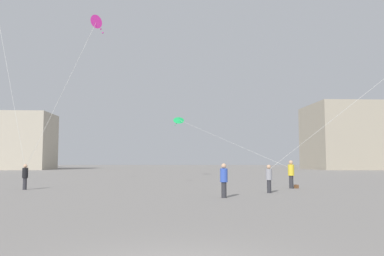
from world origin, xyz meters
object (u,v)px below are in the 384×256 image
(person_in_blue, at_px, (224,179))
(building_centre_hall, at_px, (13,141))
(handbag_beside_flyer, at_px, (296,186))
(person_in_black, at_px, (25,176))
(building_right_hall, at_px, (364,137))
(person_in_yellow, at_px, (291,173))
(kite_emerald_diamond, at_px, (179,120))
(person_in_grey, at_px, (269,177))
(kite_magenta_diamond, at_px, (96,24))

(person_in_blue, distance_m, building_centre_hall, 69.77)
(person_in_blue, height_order, handbag_beside_flyer, person_in_blue)
(person_in_blue, distance_m, person_in_black, 13.13)
(person_in_blue, relative_size, handbag_beside_flyer, 5.26)
(person_in_blue, relative_size, building_right_hall, 0.07)
(person_in_blue, xyz_separation_m, person_in_black, (-12.12, 5.04, -0.05))
(person_in_yellow, bearing_deg, kite_emerald_diamond, 27.80)
(person_in_black, bearing_deg, person_in_grey, 116.02)
(person_in_grey, xyz_separation_m, building_centre_hall, (-41.35, 55.06, 4.81))
(kite_magenta_diamond, bearing_deg, person_in_grey, -6.06)
(person_in_black, distance_m, kite_magenta_diamond, 10.45)
(building_centre_hall, bearing_deg, person_in_blue, -56.31)
(building_centre_hall, distance_m, building_right_hall, 72.09)
(person_in_blue, xyz_separation_m, kite_magenta_diamond, (-7.58, 3.95, 9.30))
(person_in_yellow, relative_size, person_in_grey, 1.15)
(building_right_hall, bearing_deg, building_centre_hall, -177.20)
(person_in_black, bearing_deg, kite_emerald_diamond, -169.53)
(person_in_blue, distance_m, kite_emerald_diamond, 25.55)
(person_in_grey, height_order, building_centre_hall, building_centre_hall)
(person_in_blue, bearing_deg, building_centre_hall, -88.58)
(kite_emerald_diamond, bearing_deg, kite_magenta_diamond, -101.39)
(building_centre_hall, bearing_deg, kite_magenta_diamond, -60.10)
(kite_magenta_diamond, bearing_deg, building_centre_hall, 119.90)
(person_in_grey, relative_size, building_right_hall, 0.07)
(person_in_yellow, xyz_separation_m, kite_magenta_diamond, (-12.42, -2.46, 9.22))
(person_in_yellow, bearing_deg, person_in_blue, 146.50)
(person_in_grey, bearing_deg, building_centre_hall, -101.46)
(person_in_black, height_order, kite_emerald_diamond, kite_emerald_diamond)
(kite_emerald_diamond, distance_m, building_centre_hall, 48.40)
(person_in_grey, distance_m, person_in_blue, 3.95)
(building_right_hall, bearing_deg, person_in_yellow, -117.42)
(person_in_blue, xyz_separation_m, kite_emerald_diamond, (-3.40, 24.72, 5.50))
(person_in_yellow, height_order, kite_emerald_diamond, kite_emerald_diamond)
(building_centre_hall, height_order, building_right_hall, building_right_hall)
(person_in_yellow, height_order, building_right_hall, building_right_hall)
(handbag_beside_flyer, bearing_deg, person_in_black, -175.15)
(building_right_hall, bearing_deg, kite_magenta_diamond, -125.48)
(kite_magenta_diamond, bearing_deg, person_in_black, 166.54)
(kite_magenta_diamond, bearing_deg, building_right_hall, 54.52)
(kite_emerald_diamond, xyz_separation_m, building_right_hall, (36.79, 36.71, 0.27))
(building_right_hall, bearing_deg, person_in_grey, -117.62)
(person_in_blue, relative_size, building_centre_hall, 0.11)
(kite_magenta_diamond, bearing_deg, handbag_beside_flyer, 11.32)
(building_right_hall, bearing_deg, person_in_black, -128.90)
(person_in_grey, bearing_deg, kite_emerald_diamond, -122.70)
(building_right_hall, xyz_separation_m, handbag_beside_flyer, (-28.20, -54.93, -6.58))
(person_in_blue, bearing_deg, person_in_grey, -166.06)
(kite_emerald_diamond, bearing_deg, person_in_black, -113.91)
(person_in_blue, bearing_deg, person_in_black, -54.84)
(person_in_yellow, relative_size, person_in_blue, 1.09)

